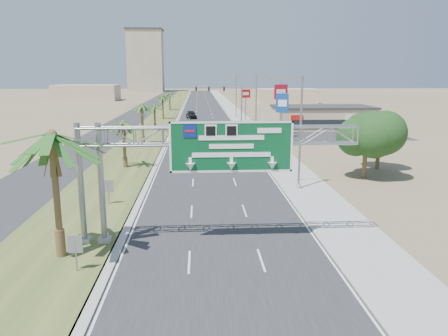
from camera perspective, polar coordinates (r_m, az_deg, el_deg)
ground at (r=18.55m, az=1.59°, el=-20.99°), size 600.00×600.00×0.00m
road at (r=125.89m, az=-2.71°, el=7.55°), size 12.00×300.00×0.02m
sidewalk_right at (r=126.26m, az=1.19°, el=7.59°), size 4.00×300.00×0.10m
median_grass at (r=126.17m, az=-7.29°, el=7.50°), size 7.00×300.00×0.12m
opposing_road at (r=126.84m, az=-10.47°, el=7.39°), size 8.00×300.00×0.02m
sign_gantry at (r=25.73m, az=-2.57°, el=3.02°), size 16.75×1.24×7.50m
palm_near at (r=24.95m, az=-21.61°, el=3.91°), size 5.70×5.70×8.35m
palm_row_b at (r=48.44m, az=-13.01°, el=5.65°), size 3.99×3.99×5.95m
palm_row_c at (r=64.14m, az=-10.69°, el=7.96°), size 3.99×3.99×6.75m
palm_row_d at (r=82.07m, az=-9.08°, el=8.02°), size 3.99×3.99×5.45m
palm_row_e at (r=100.92m, az=-8.04°, el=9.19°), size 3.99×3.99×6.15m
palm_row_f at (r=125.85m, az=-7.12°, el=9.61°), size 3.99×3.99×5.75m
streetlight_near at (r=38.85m, az=9.65°, el=3.94°), size 3.27×0.44×10.00m
streetlight_mid at (r=68.24m, az=4.03°, el=7.57°), size 3.27×0.44×10.00m
streetlight_far at (r=103.98m, az=1.49°, el=9.17°), size 3.27×0.44×10.00m
signal_mast at (r=87.85m, az=0.97°, el=8.72°), size 10.28×0.71×8.00m
store_building at (r=85.15m, az=12.71°, el=6.39°), size 18.00×10.00×4.00m
oak_near at (r=44.94m, az=18.14°, el=4.39°), size 4.50×4.50×6.80m
oak_far at (r=49.83m, az=19.65°, el=4.17°), size 3.50×3.50×5.60m
median_signback_a at (r=24.04m, az=-18.84°, el=-9.72°), size 0.75×0.08×2.08m
median_signback_b at (r=35.31m, az=-14.86°, el=-2.50°), size 0.75×0.08×2.08m
tower_distant at (r=267.33m, az=-10.18°, el=13.57°), size 20.00×16.00×35.00m
building_distant_left at (r=180.95m, az=-17.51°, el=9.36°), size 24.00×14.00×6.00m
building_distant_right at (r=158.79m, az=8.19°, el=9.30°), size 20.00×12.00×5.00m
car_left_lane at (r=53.71m, az=-4.89°, el=1.98°), size 1.93×4.11×1.36m
car_mid_lane at (r=71.70m, az=-2.71°, el=4.63°), size 1.78×4.57×1.48m
car_right_lane at (r=81.33m, az=1.38°, el=5.57°), size 2.73×5.75×1.59m
car_far at (r=102.65m, az=-4.29°, el=6.92°), size 2.77×5.65×1.58m
pole_sign_red_near at (r=74.02m, az=7.43°, el=9.47°), size 2.37×1.03×8.66m
pole_sign_blue at (r=70.95m, az=7.61°, el=8.19°), size 1.99×0.93×7.31m
pole_sign_red_far at (r=97.14m, az=2.85°, el=9.41°), size 2.12×1.20×7.04m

